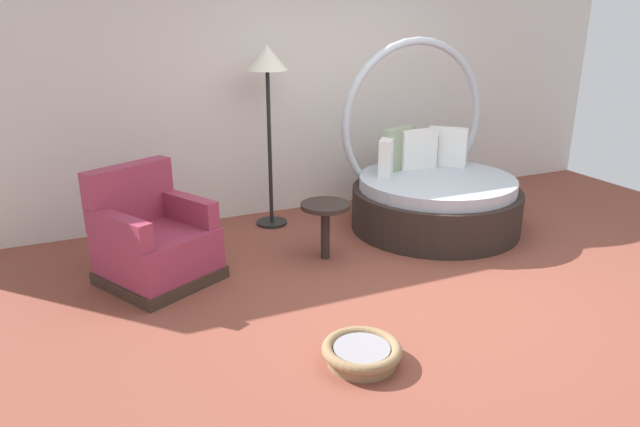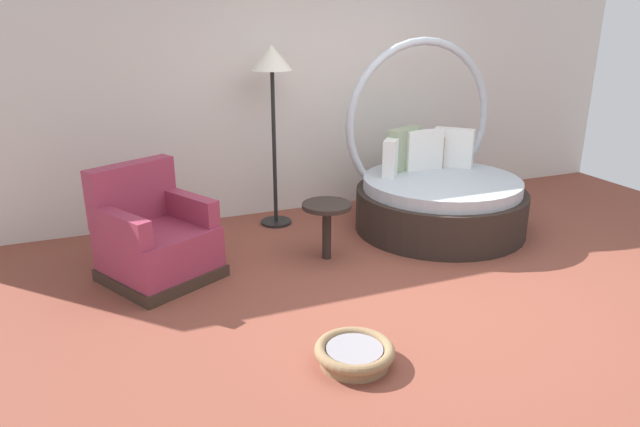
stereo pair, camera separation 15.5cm
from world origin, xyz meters
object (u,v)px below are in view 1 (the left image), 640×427
at_px(round_daybed, 432,190).
at_px(side_table, 325,214).
at_px(red_armchair, 153,242).
at_px(pet_basket, 362,353).
at_px(floor_lamp, 268,75).

bearing_deg(round_daybed, side_table, -166.31).
distance_m(red_armchair, pet_basket, 2.05).
bearing_deg(side_table, round_daybed, 13.69).
height_order(round_daybed, floor_lamp, round_daybed).
xyz_separation_m(round_daybed, red_armchair, (-2.82, -0.15, -0.05)).
relative_size(red_armchair, floor_lamp, 0.59).
bearing_deg(pet_basket, floor_lamp, 82.81).
distance_m(pet_basket, side_table, 1.71).
xyz_separation_m(side_table, floor_lamp, (-0.14, 1.04, 1.11)).
bearing_deg(side_table, red_armchair, 173.14).
bearing_deg(red_armchair, side_table, -6.86).
height_order(red_armchair, floor_lamp, floor_lamp).
height_order(side_table, floor_lamp, floor_lamp).
xyz_separation_m(pet_basket, side_table, (0.48, 1.60, 0.35)).
xyz_separation_m(round_daybed, pet_basket, (-1.83, -1.93, -0.31)).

